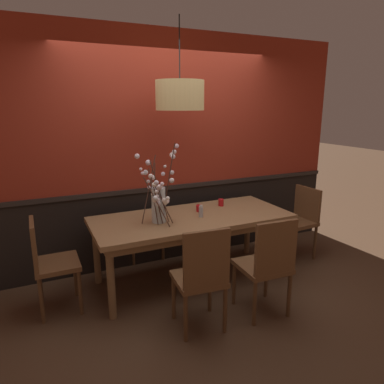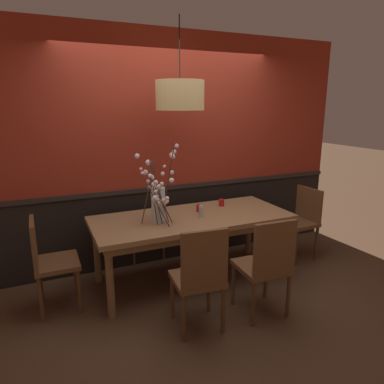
{
  "view_description": "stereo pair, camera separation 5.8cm",
  "coord_description": "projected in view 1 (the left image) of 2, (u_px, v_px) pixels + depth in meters",
  "views": [
    {
      "loc": [
        -1.5,
        -3.23,
        1.9
      ],
      "look_at": [
        0.0,
        0.0,
        1.0
      ],
      "focal_mm": 32.68,
      "sensor_mm": 36.0,
      "label": 1
    },
    {
      "loc": [
        -1.45,
        -3.25,
        1.9
      ],
      "look_at": [
        0.0,
        0.0,
        1.0
      ],
      "focal_mm": 32.68,
      "sensor_mm": 36.0,
      "label": 2
    }
  ],
  "objects": [
    {
      "name": "candle_holder_nearer_center",
      "position": [
        199.0,
        208.0,
        3.88
      ],
      "size": [
        0.07,
        0.07,
        0.07
      ],
      "color": "red",
      "rests_on": "dining_table"
    },
    {
      "name": "condiment_bottle",
      "position": [
        201.0,
        211.0,
        3.69
      ],
      "size": [
        0.05,
        0.05,
        0.13
      ],
      "color": "#ADADB2",
      "rests_on": "dining_table"
    },
    {
      "name": "candle_holder_nearer_edge",
      "position": [
        221.0,
        202.0,
        4.1
      ],
      "size": [
        0.07,
        0.07,
        0.08
      ],
      "color": "red",
      "rests_on": "dining_table"
    },
    {
      "name": "chair_far_side_left",
      "position": [
        142.0,
        215.0,
        4.44
      ],
      "size": [
        0.46,
        0.46,
        0.95
      ],
      "color": "brown",
      "rests_on": "ground"
    },
    {
      "name": "vase_with_blossoms",
      "position": [
        159.0,
        200.0,
        3.48
      ],
      "size": [
        0.44,
        0.5,
        0.8
      ],
      "color": "silver",
      "rests_on": "dining_table"
    },
    {
      "name": "chair_near_side_right",
      "position": [
        267.0,
        262.0,
        3.13
      ],
      "size": [
        0.45,
        0.45,
        0.95
      ],
      "color": "brown",
      "rests_on": "ground"
    },
    {
      "name": "chair_head_west_end",
      "position": [
        49.0,
        260.0,
        3.2
      ],
      "size": [
        0.39,
        0.42,
        0.9
      ],
      "color": "brown",
      "rests_on": "ground"
    },
    {
      "name": "ground_plane",
      "position": [
        192.0,
        279.0,
        3.91
      ],
      "size": [
        24.0,
        24.0,
        0.0
      ],
      "primitive_type": "plane",
      "color": "#4C3321"
    },
    {
      "name": "chair_near_side_left",
      "position": [
        202.0,
        275.0,
        2.9
      ],
      "size": [
        0.45,
        0.44,
        0.95
      ],
      "color": "brown",
      "rests_on": "ground"
    },
    {
      "name": "pendant_lamp",
      "position": [
        180.0,
        95.0,
        3.45
      ],
      "size": [
        0.48,
        0.48,
        0.88
      ],
      "color": "tan"
    },
    {
      "name": "chair_far_side_right",
      "position": [
        186.0,
        210.0,
        4.71
      ],
      "size": [
        0.45,
        0.43,
        0.94
      ],
      "color": "brown",
      "rests_on": "ground"
    },
    {
      "name": "back_wall",
      "position": [
        168.0,
        151.0,
        4.18
      ],
      "size": [
        4.68,
        0.14,
        2.72
      ],
      "color": "black",
      "rests_on": "ground"
    },
    {
      "name": "chair_head_east_end",
      "position": [
        300.0,
        218.0,
        4.4
      ],
      "size": [
        0.42,
        0.45,
        0.89
      ],
      "color": "brown",
      "rests_on": "ground"
    },
    {
      "name": "dining_table",
      "position": [
        192.0,
        223.0,
        3.75
      ],
      "size": [
        2.11,
        0.9,
        0.74
      ],
      "color": "#997047",
      "rests_on": "ground"
    }
  ]
}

